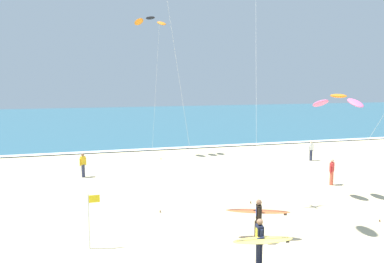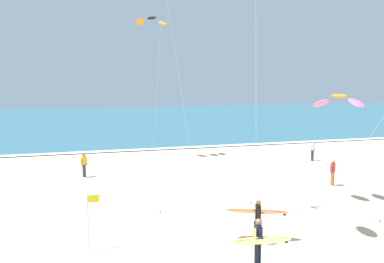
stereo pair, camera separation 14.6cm
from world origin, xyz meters
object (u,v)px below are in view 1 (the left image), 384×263
Objects in this scene: bystander_yellow_top at (83,165)px; bystander_white_top at (311,150)px; surfer_trailing at (258,214)px; kite_arc_charcoal_far at (150,21)px; bystander_red_top at (332,172)px; lifeguard_flag at (90,216)px; surfer_lead at (261,240)px; kite_arc_amber_high at (338,101)px.

bystander_yellow_top is 1.00× the size of bystander_white_top.
kite_arc_charcoal_far reaches higher than surfer_trailing.
kite_arc_charcoal_far is at bearing 48.07° from bystander_yellow_top.
bystander_yellow_top is at bearing 156.35° from bystander_red_top.
bystander_white_top is (11.56, -5.84, -10.22)m from kite_arc_charcoal_far.
bystander_red_top is at bearing 20.42° from lifeguard_flag.
surfer_trailing is at bearing -88.19° from kite_arc_charcoal_far.
surfer_lead is 0.98× the size of lifeguard_flag.
bystander_red_top is at bearing 38.75° from surfer_trailing.
kite_arc_amber_high is (7.12, -14.85, -5.84)m from kite_arc_charcoal_far.
bystander_yellow_top is at bearing -131.93° from kite_arc_charcoal_far.
lifeguard_flag is (-5.72, -17.96, -9.76)m from kite_arc_charcoal_far.
bystander_yellow_top is at bearing 90.15° from lifeguard_flag.
kite_arc_amber_high reaches higher than bystander_red_top.
bystander_yellow_top is (-12.87, 8.45, -4.38)m from kite_arc_amber_high.
surfer_lead is 23.55m from kite_arc_charcoal_far.
surfer_lead is at bearing -113.87° from surfer_trailing.
kite_arc_charcoal_far reaches higher than kite_arc_amber_high.
kite_arc_amber_high is at bearing -116.20° from bystander_white_top.
kite_arc_charcoal_far is at bearing 91.81° from surfer_trailing.
surfer_trailing is (1.02, 2.30, 0.00)m from surfer_lead.
bystander_red_top is (8.54, -12.66, -10.22)m from kite_arc_charcoal_far.
lifeguard_flag is (-6.32, 1.06, 0.22)m from surfer_trailing.
surfer_trailing is at bearing -129.72° from bystander_white_top.
surfer_trailing is at bearing -141.25° from bystander_red_top.
lifeguard_flag reaches higher than bystander_red_top.
bystander_white_top is 21.11m from lifeguard_flag.
kite_arc_amber_high is 10.96m from bystander_white_top.
surfer_trailing reaches higher than bystander_red_top.
bystander_yellow_top is (-5.33, 14.93, -0.23)m from surfer_lead.
kite_arc_charcoal_far is 7.17× the size of bystander_red_top.
lifeguard_flag reaches higher than bystander_white_top.
bystander_white_top is (4.43, 9.01, -4.38)m from kite_arc_amber_high.
bystander_red_top is at bearing -56.00° from kite_arc_charcoal_far.
surfer_lead is at bearing -91.12° from kite_arc_charcoal_far.
kite_arc_charcoal_far is 13.36m from bystander_yellow_top.
bystander_white_top is (10.96, 13.19, -0.24)m from surfer_trailing.
kite_arc_amber_high is at bearing 40.65° from surfer_lead.
kite_arc_amber_high is at bearing -122.79° from bystander_red_top.
bystander_red_top is (-3.02, -6.82, 0.00)m from bystander_white_top.
bystander_yellow_top is 15.60m from bystander_red_top.
lifeguard_flag is (-14.26, -5.31, 0.45)m from bystander_red_top.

